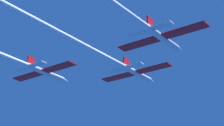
# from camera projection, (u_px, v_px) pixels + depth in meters

# --- Properties ---
(jet_lead) EXTENTS (18.11, 58.82, 3.00)m
(jet_lead) POSITION_uv_depth(u_px,v_px,m) (91.00, 49.00, 79.81)
(jet_lead) COLOR white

